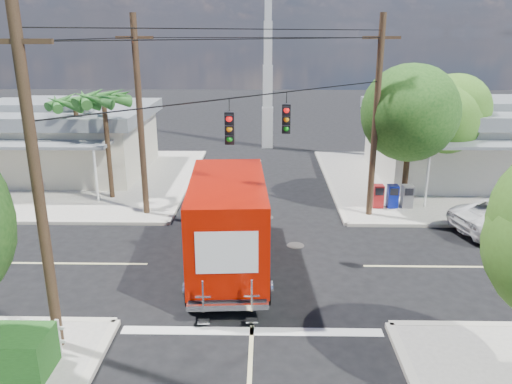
{
  "coord_description": "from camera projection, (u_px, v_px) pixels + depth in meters",
  "views": [
    {
      "loc": [
        0.36,
        -16.72,
        8.17
      ],
      "look_at": [
        0.0,
        2.0,
        2.2
      ],
      "focal_mm": 35.0,
      "sensor_mm": 36.0,
      "label": 1
    }
  ],
  "objects": [
    {
      "name": "ground",
      "position": [
        255.0,
        265.0,
        18.42
      ],
      "size": [
        120.0,
        120.0,
        0.0
      ],
      "primitive_type": "plane",
      "color": "black",
      "rests_on": "ground"
    },
    {
      "name": "sidewalk_ne",
      "position": [
        449.0,
        181.0,
        28.56
      ],
      "size": [
        14.12,
        14.12,
        0.14
      ],
      "color": "#9B968C",
      "rests_on": "ground"
    },
    {
      "name": "sidewalk_nw",
      "position": [
        72.0,
        179.0,
        28.96
      ],
      "size": [
        14.12,
        14.12,
        0.14
      ],
      "color": "#9B968C",
      "rests_on": "ground"
    },
    {
      "name": "road_markings",
      "position": [
        254.0,
        284.0,
        17.01
      ],
      "size": [
        32.0,
        32.0,
        0.01
      ],
      "color": "beige",
      "rests_on": "ground"
    },
    {
      "name": "building_ne",
      "position": [
        475.0,
        139.0,
        28.88
      ],
      "size": [
        11.8,
        10.2,
        4.5
      ],
      "color": "silver",
      "rests_on": "sidewalk_ne"
    },
    {
      "name": "building_nw",
      "position": [
        59.0,
        137.0,
        29.83
      ],
      "size": [
        10.8,
        10.2,
        4.3
      ],
      "color": "beige",
      "rests_on": "sidewalk_nw"
    },
    {
      "name": "radio_tower",
      "position": [
        268.0,
        70.0,
        35.74
      ],
      "size": [
        0.8,
        0.8,
        17.0
      ],
      "color": "silver",
      "rests_on": "ground"
    },
    {
      "name": "tree_ne_front",
      "position": [
        412.0,
        110.0,
        23.27
      ],
      "size": [
        4.21,
        4.14,
        6.66
      ],
      "color": "#422D1C",
      "rests_on": "sidewalk_ne"
    },
    {
      "name": "tree_ne_back",
      "position": [
        450.0,
        115.0,
        25.5
      ],
      "size": [
        3.77,
        3.66,
        5.82
      ],
      "color": "#422D1C",
      "rests_on": "sidewalk_ne"
    },
    {
      "name": "palm_nw_front",
      "position": [
        104.0,
        101.0,
        24.17
      ],
      "size": [
        3.01,
        3.08,
        5.59
      ],
      "color": "#422D1C",
      "rests_on": "sidewalk_nw"
    },
    {
      "name": "palm_nw_back",
      "position": [
        75.0,
        104.0,
        25.74
      ],
      "size": [
        3.01,
        3.08,
        5.19
      ],
      "color": "#422D1C",
      "rests_on": "sidewalk_nw"
    },
    {
      "name": "utility_poles",
      "position": [
        213.0,
        132.0,
        18.55
      ],
      "size": [
        12.0,
        10.68,
        9.0
      ],
      "color": "#473321",
      "rests_on": "ground"
    },
    {
      "name": "vending_boxes",
      "position": [
        393.0,
        196.0,
        23.99
      ],
      "size": [
        1.9,
        0.5,
        1.1
      ],
      "color": "#A41618",
      "rests_on": "sidewalk_ne"
    },
    {
      "name": "delivery_truck",
      "position": [
        228.0,
        221.0,
        17.83
      ],
      "size": [
        3.04,
        8.24,
        3.5
      ],
      "color": "black",
      "rests_on": "ground"
    }
  ]
}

